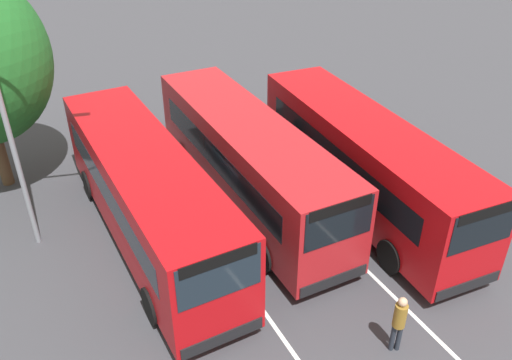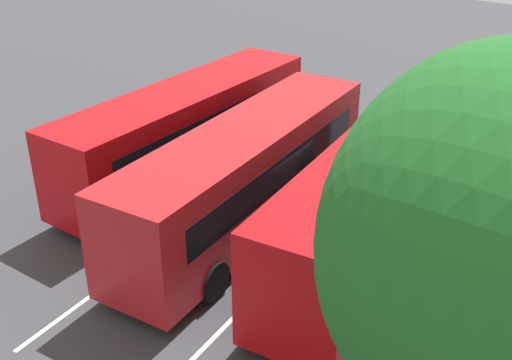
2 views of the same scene
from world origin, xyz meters
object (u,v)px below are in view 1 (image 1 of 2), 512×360
Objects in this scene: bus_far_left at (147,193)px; bus_center_right at (364,160)px; bus_center_left at (248,160)px; street_lamp at (12,107)px; pedestrian at (399,320)px.

bus_far_left is 7.46m from bus_center_right.
bus_center_left and bus_center_right have the same top height.
bus_center_right is (1.46, 3.75, 0.00)m from bus_center_left.
street_lamp is at bearing -98.73° from bus_center_left.
bus_far_left reaches higher than pedestrian.
bus_center_left is 1.01× the size of bus_center_right.
bus_center_left is 7.57m from street_lamp.
bus_center_left reaches higher than pedestrian.
bus_far_left is 3.80m from bus_center_left.
bus_center_right is at bearing -1.40° from street_lamp.
street_lamp is (-0.24, -6.97, 2.95)m from bus_center_left.
street_lamp is (-1.15, -3.28, 2.95)m from bus_far_left.
pedestrian is at bearing 28.06° from bus_far_left.
bus_far_left and bus_center_left have the same top height.
bus_far_left is 1.00× the size of bus_center_left.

